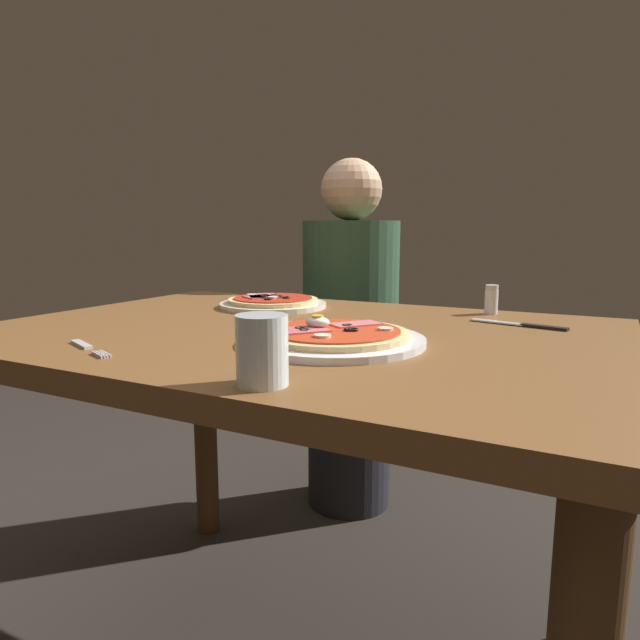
% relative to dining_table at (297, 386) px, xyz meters
% --- Properties ---
extents(dining_table, '(1.21, 0.86, 0.76)m').
position_rel_dining_table_xyz_m(dining_table, '(0.00, 0.00, 0.00)').
color(dining_table, brown).
rests_on(dining_table, ground).
extents(pizza_foreground, '(0.31, 0.31, 0.05)m').
position_rel_dining_table_xyz_m(pizza_foreground, '(0.13, -0.10, 0.13)').
color(pizza_foreground, white).
rests_on(pizza_foreground, dining_table).
extents(pizza_across_left, '(0.26, 0.26, 0.03)m').
position_rel_dining_table_xyz_m(pizza_across_left, '(-0.20, 0.23, 0.13)').
color(pizza_across_left, silver).
rests_on(pizza_across_left, dining_table).
extents(water_glass_near, '(0.07, 0.07, 0.09)m').
position_rel_dining_table_xyz_m(water_glass_near, '(0.16, -0.37, 0.16)').
color(water_glass_near, silver).
rests_on(water_glass_near, dining_table).
extents(fork, '(0.15, 0.08, 0.00)m').
position_rel_dining_table_xyz_m(fork, '(-0.21, -0.32, 0.12)').
color(fork, silver).
rests_on(fork, dining_table).
extents(knife, '(0.19, 0.06, 0.01)m').
position_rel_dining_table_xyz_m(knife, '(0.40, 0.23, 0.12)').
color(knife, silver).
rests_on(knife, dining_table).
extents(salt_shaker, '(0.03, 0.03, 0.07)m').
position_rel_dining_table_xyz_m(salt_shaker, '(0.30, 0.37, 0.15)').
color(salt_shaker, white).
rests_on(salt_shaker, dining_table).
extents(diner_person, '(0.32, 0.32, 1.18)m').
position_rel_dining_table_xyz_m(diner_person, '(-0.22, 0.76, -0.08)').
color(diner_person, black).
rests_on(diner_person, ground).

